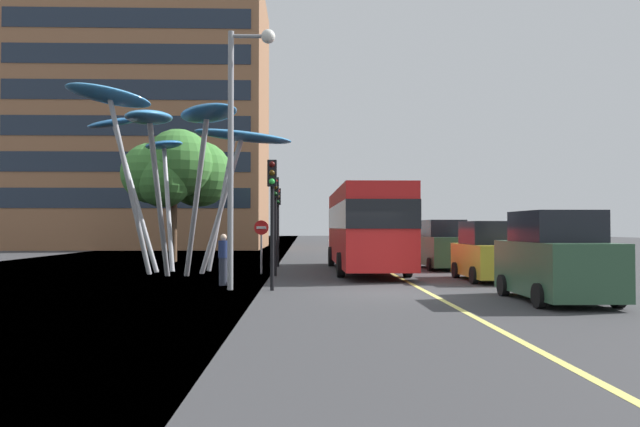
{
  "coord_description": "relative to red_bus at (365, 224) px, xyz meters",
  "views": [
    {
      "loc": [
        -2.53,
        -17.65,
        1.92
      ],
      "look_at": [
        -1.87,
        7.11,
        2.5
      ],
      "focal_mm": 33.65,
      "sensor_mm": 36.0,
      "label": 1
    }
  ],
  "objects": [
    {
      "name": "ground",
      "position": [
        -0.88,
        -8.53,
        -2.11
      ],
      "size": [
        120.0,
        240.0,
        0.1
      ],
      "color": "#38383A"
    },
    {
      "name": "red_bus",
      "position": [
        0.0,
        0.0,
        0.0
      ],
      "size": [
        2.93,
        11.55,
        3.78
      ],
      "color": "red",
      "rests_on": "ground"
    },
    {
      "name": "leaf_sculpture",
      "position": [
        -7.68,
        -1.56,
        3.72
      ],
      "size": [
        9.75,
        10.26,
        7.73
      ],
      "color": "#9EA0A5",
      "rests_on": "ground"
    },
    {
      "name": "traffic_light_kerb_near",
      "position": [
        -3.64,
        -7.96,
        0.8
      ],
      "size": [
        0.28,
        0.42,
        3.97
      ],
      "color": "black",
      "rests_on": "ground"
    },
    {
      "name": "traffic_light_kerb_far",
      "position": [
        -3.81,
        -2.46,
        0.75
      ],
      "size": [
        0.28,
        0.42,
        3.9
      ],
      "color": "black",
      "rests_on": "ground"
    },
    {
      "name": "traffic_light_island_mid",
      "position": [
        -3.95,
        3.03,
        0.7
      ],
      "size": [
        0.28,
        0.42,
        3.82
      ],
      "color": "black",
      "rests_on": "ground"
    },
    {
      "name": "car_parked_near",
      "position": [
        3.86,
        -10.77,
        -0.97
      ],
      "size": [
        2.09,
        4.15,
        2.35
      ],
      "color": "#2D5138",
      "rests_on": "ground"
    },
    {
      "name": "car_parked_mid",
      "position": [
        3.98,
        -4.74,
        -1.07
      ],
      "size": [
        1.97,
        3.96,
        2.15
      ],
      "color": "gold",
      "rests_on": "ground"
    },
    {
      "name": "car_parked_far",
      "position": [
        3.77,
        1.42,
        -1.01
      ],
      "size": [
        1.98,
        4.37,
        2.27
      ],
      "color": "#2D5138",
      "rests_on": "ground"
    },
    {
      "name": "car_side_street",
      "position": [
        4.45,
        7.7,
        -1.12
      ],
      "size": [
        1.93,
        3.8,
        1.99
      ],
      "color": "maroon",
      "rests_on": "ground"
    },
    {
      "name": "street_lamp",
      "position": [
        -4.65,
        -7.62,
        3.04
      ],
      "size": [
        1.47,
        0.44,
        8.1
      ],
      "color": "gray",
      "rests_on": "ground"
    },
    {
      "name": "tree_pavement_near",
      "position": [
        -9.75,
        7.59,
        3.03
      ],
      "size": [
        5.88,
        5.61,
        7.39
      ],
      "color": "brown",
      "rests_on": "ground"
    },
    {
      "name": "pedestrian",
      "position": [
        -5.35,
        -6.18,
        -1.21
      ],
      "size": [
        0.34,
        0.34,
        1.71
      ],
      "color": "#2D3342",
      "rests_on": "ground"
    },
    {
      "name": "no_entry_sign",
      "position": [
        -4.45,
        -1.2,
        -0.58
      ],
      "size": [
        0.6,
        0.12,
        2.22
      ],
      "color": "gray",
      "rests_on": "ground"
    },
    {
      "name": "backdrop_building",
      "position": [
        -17.46,
        30.98,
        9.98
      ],
      "size": [
        21.98,
        14.44,
        24.09
      ],
      "color": "#8E6042",
      "rests_on": "ground"
    }
  ]
}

